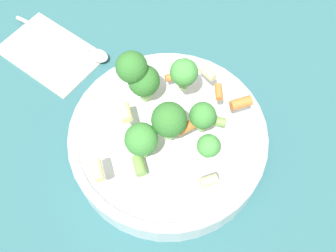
# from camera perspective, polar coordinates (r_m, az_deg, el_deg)

# --- Properties ---
(ground_plane) EXTENTS (3.00, 3.00, 0.00)m
(ground_plane) POSITION_cam_1_polar(r_m,az_deg,el_deg) (0.58, 0.00, -3.09)
(ground_plane) COLOR #2D6066
(bowl) EXTENTS (0.28, 0.28, 0.05)m
(bowl) POSITION_cam_1_polar(r_m,az_deg,el_deg) (0.56, 0.00, -1.86)
(bowl) COLOR silver
(bowl) RESTS_ON ground_plane
(pasta_salad) EXTENTS (0.21, 0.20, 0.09)m
(pasta_salad) POSITION_cam_1_polar(r_m,az_deg,el_deg) (0.50, -0.99, 3.15)
(pasta_salad) COLOR #8CB766
(pasta_salad) RESTS_ON bowl
(napkin) EXTENTS (0.19, 0.19, 0.01)m
(napkin) POSITION_cam_1_polar(r_m,az_deg,el_deg) (0.71, -16.72, 10.17)
(napkin) COLOR beige
(napkin) RESTS_ON ground_plane
(spoon) EXTENTS (0.16, 0.12, 0.01)m
(spoon) POSITION_cam_1_polar(r_m,az_deg,el_deg) (0.69, -13.03, 11.28)
(spoon) COLOR silver
(spoon) RESTS_ON napkin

